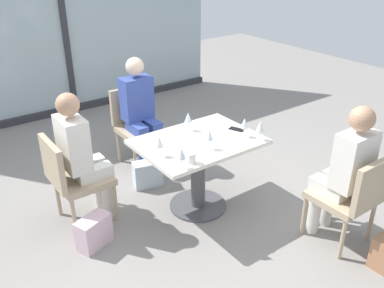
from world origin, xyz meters
The scene contains 19 objects.
ground_plane centered at (0.00, 0.00, 0.00)m, with size 12.00×12.00×0.00m, color gray.
window_wall_backdrop centered at (0.00, 3.20, 1.21)m, with size 4.87×0.10×2.70m.
dining_table_main centered at (0.00, 0.00, 0.52)m, with size 1.11×0.81×0.73m.
chair_far_left centered at (-1.05, 0.47, 0.50)m, with size 0.51×0.46×0.87m.
chair_near_window centered at (0.00, 1.19, 0.50)m, with size 0.46×0.51×0.87m.
chair_front_right centered at (0.70, -1.19, 0.50)m, with size 0.46×0.50×0.87m.
person_far_left centered at (-0.95, 0.47, 0.70)m, with size 0.39×0.34×1.26m.
person_near_window centered at (0.00, 1.08, 0.70)m, with size 0.34×0.39×1.26m.
person_front_right centered at (0.70, -1.08, 0.70)m, with size 0.34×0.39×1.26m.
wine_glass_0 centered at (-0.03, -0.20, 0.86)m, with size 0.07×0.07×0.18m.
wine_glass_1 centered at (0.46, -0.32, 0.86)m, with size 0.07×0.07×0.18m.
wine_glass_2 centered at (0.39, -0.19, 0.86)m, with size 0.07×0.07×0.18m.
wine_glass_3 centered at (-0.45, -0.06, 0.86)m, with size 0.07×0.07×0.18m.
wine_glass_4 centered at (-0.42, -0.34, 0.86)m, with size 0.07×0.07×0.18m.
wine_glass_5 centered at (0.05, 0.23, 0.86)m, with size 0.07×0.07×0.18m.
coffee_cup centered at (-0.31, -0.31, 0.78)m, with size 0.08×0.08×0.09m, color white.
cell_phone_on_table centered at (0.44, -0.03, 0.73)m, with size 0.07×0.14×0.01m, color black.
handbag_0 centered at (-1.07, 0.06, 0.14)m, with size 0.30×0.16×0.28m, color beige.
handbag_1 centered at (-0.20, 0.63, 0.14)m, with size 0.30×0.16×0.28m, color silver.
Camera 1 is at (-2.07, -2.74, 2.39)m, focal length 38.90 mm.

